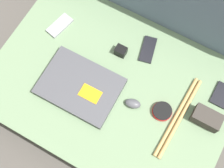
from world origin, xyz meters
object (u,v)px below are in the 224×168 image
charger_brick (121,51)px  computer_mouse (133,104)px  phone_small (221,95)px  camera_pouch (207,118)px  phone_black (60,25)px  speaker_puck (162,112)px  laptop (80,86)px  phone_silver (148,50)px

charger_brick → computer_mouse: bearing=-49.4°
phone_small → camera_pouch: (-0.02, -0.14, 0.03)m
computer_mouse → charger_brick: (-0.16, 0.19, 0.01)m
computer_mouse → phone_black: size_ratio=0.55×
phone_black → phone_small: 0.80m
camera_pouch → charger_brick: 0.47m
speaker_puck → laptop: bearing=-168.5°
phone_black → camera_pouch: bearing=6.7°
phone_small → charger_brick: size_ratio=2.15×
laptop → speaker_puck: 0.37m
phone_silver → phone_small: bearing=-19.0°
phone_small → charger_brick: (-0.48, -0.04, 0.02)m
phone_black → phone_small: phone_black is taller
phone_silver → phone_small: 0.38m
speaker_puck → phone_black: size_ratio=0.62×
phone_small → camera_pouch: 0.14m
phone_silver → camera_pouch: camera_pouch is taller
phone_silver → charger_brick: bearing=-157.4°
computer_mouse → camera_pouch: (0.30, 0.09, 0.02)m
computer_mouse → speaker_puck: computer_mouse is taller
phone_small → computer_mouse: bearing=-144.5°
computer_mouse → speaker_puck: bearing=0.0°
phone_silver → charger_brick: 0.13m
laptop → speaker_puck: (0.36, 0.07, -0.00)m
computer_mouse → phone_black: bearing=146.7°
phone_silver → phone_black: bearing=179.1°
computer_mouse → phone_small: computer_mouse is taller
camera_pouch → phone_black: bearing=174.0°
speaker_puck → camera_pouch: (0.17, 0.06, 0.02)m
computer_mouse → laptop: bearing=176.7°
speaker_puck → phone_black: speaker_puck is taller
phone_small → charger_brick: bearing=-175.6°
laptop → computer_mouse: size_ratio=4.55×
laptop → charger_brick: (0.07, 0.23, 0.01)m
laptop → phone_silver: bearing=59.2°
speaker_puck → phone_black: bearing=166.8°
phone_black → phone_silver: bearing=25.0°
phone_small → phone_black: bearing=-176.0°
phone_silver → camera_pouch: bearing=-39.0°
laptop → charger_brick: charger_brick is taller
computer_mouse → phone_silver: 0.27m
phone_small → speaker_puck: bearing=-134.6°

